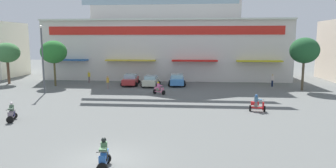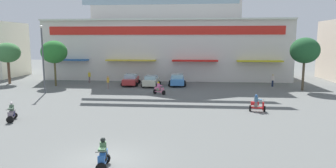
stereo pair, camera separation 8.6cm
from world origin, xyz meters
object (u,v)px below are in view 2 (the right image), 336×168
object	(u,v)px
pedestrian_1	(89,76)
plaza_tree_1	(305,51)
parked_car_0	(131,80)
parked_car_2	(177,80)
scooter_rider_4	(12,113)
scooter_rider_6	(257,104)
plaza_tree_0	(54,52)
parked_car_1	(151,81)
scooter_rider_0	(103,156)
plaza_tree_2	(7,53)
pedestrian_2	(273,80)
streetlamp_near	(43,55)
pedestrian_0	(108,81)
scooter_rider_3	(159,89)

from	to	relation	value
pedestrian_1	plaza_tree_1	bearing A→B (deg)	-8.43
parked_car_0	parked_car_2	bearing A→B (deg)	1.21
scooter_rider_4	scooter_rider_6	size ratio (longest dim) A/B	1.00
plaza_tree_0	parked_car_1	xyz separation A→B (m)	(12.96, 0.68, -3.82)
parked_car_1	scooter_rider_0	distance (m)	25.91
parked_car_2	scooter_rider_6	xyz separation A→B (m)	(7.79, -14.31, -0.16)
plaza_tree_2	scooter_rider_0	distance (m)	34.83
scooter_rider_0	scooter_rider_4	bearing A→B (deg)	140.91
pedestrian_2	streetlamp_near	bearing A→B (deg)	-164.60
scooter_rider_4	streetlamp_near	size ratio (longest dim) A/B	0.19
plaza_tree_0	scooter_rider_0	xyz separation A→B (m)	(14.38, -25.18, -3.95)
parked_car_1	pedestrian_0	distance (m)	5.74
pedestrian_2	plaza_tree_0	bearing A→B (deg)	-176.14
scooter_rider_6	parked_car_2	bearing A→B (deg)	118.57
scooter_rider_0	scooter_rider_3	distance (m)	20.10
scooter_rider_0	pedestrian_1	size ratio (longest dim) A/B	0.89
plaza_tree_1	parked_car_1	world-z (taller)	plaza_tree_1
scooter_rider_3	pedestrian_1	distance (m)	14.09
scooter_rider_0	scooter_rider_4	size ratio (longest dim) A/B	1.01
plaza_tree_2	scooter_rider_3	world-z (taller)	plaza_tree_2
plaza_tree_2	scooter_rider_4	distance (m)	22.97
scooter_rider_0	plaza_tree_2	bearing A→B (deg)	129.41
parked_car_0	pedestrian_1	world-z (taller)	pedestrian_1
parked_car_1	parked_car_2	size ratio (longest dim) A/B	0.93
parked_car_1	scooter_rider_6	distance (m)	17.36
scooter_rider_3	scooter_rider_4	size ratio (longest dim) A/B	0.98
pedestrian_1	parked_car_1	bearing A→B (deg)	-16.12
parked_car_2	scooter_rider_3	world-z (taller)	parked_car_2
scooter_rider_6	streetlamp_near	xyz separation A→B (m)	(-22.79, 6.89, 3.87)
plaza_tree_0	plaza_tree_2	world-z (taller)	plaza_tree_0
parked_car_1	pedestrian_2	xyz separation A→B (m)	(16.16, 1.28, 0.18)
plaza_tree_2	pedestrian_0	bearing A→B (deg)	-12.09
plaza_tree_0	scooter_rider_4	distance (m)	18.47
parked_car_2	pedestrian_0	bearing A→B (deg)	-158.07
parked_car_1	streetlamp_near	size ratio (longest dim) A/B	0.50
plaza_tree_1	scooter_rider_0	xyz separation A→B (m)	(-17.64, -24.38, -4.27)
plaza_tree_1	parked_car_1	distance (m)	19.56
scooter_rider_4	streetlamp_near	distance (m)	12.81
scooter_rider_4	pedestrian_2	bearing A→B (deg)	38.52
pedestrian_0	scooter_rider_3	bearing A→B (deg)	-25.81
parked_car_1	scooter_rider_0	size ratio (longest dim) A/B	2.57
scooter_rider_0	scooter_rider_6	size ratio (longest dim) A/B	1.01
plaza_tree_1	pedestrian_0	size ratio (longest dim) A/B	3.89
scooter_rider_4	pedestrian_1	distance (m)	20.86
plaza_tree_1	plaza_tree_2	distance (m)	39.70
pedestrian_2	pedestrian_1	bearing A→B (deg)	176.75
parked_car_2	streetlamp_near	world-z (taller)	streetlamp_near
parked_car_0	pedestrian_2	xyz separation A→B (m)	(19.12, 0.35, 0.17)
plaza_tree_0	scooter_rider_3	bearing A→B (deg)	-19.08
scooter_rider_0	scooter_rider_6	world-z (taller)	scooter_rider_0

